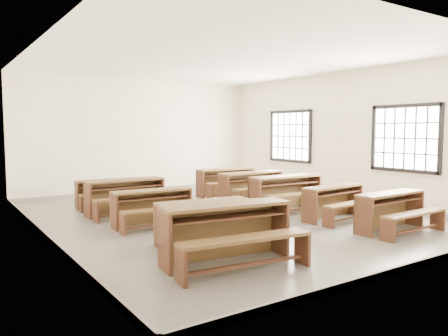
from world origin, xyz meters
TOP-DOWN VIEW (x-y plane):
  - room at (0.09, 0.00)m, footprint 8.50×8.50m
  - desk_set_0 at (-1.74, -2.68)m, footprint 1.87×1.13m
  - desk_set_1 at (-1.47, -1.64)m, footprint 1.58×0.95m
  - desk_set_2 at (-1.60, -0.02)m, footprint 1.52×0.83m
  - desk_set_3 at (-1.61, 1.31)m, footprint 1.67×0.89m
  - desk_set_4 at (-1.62, 2.44)m, footprint 1.46×0.85m
  - desk_set_5 at (1.72, -2.76)m, footprint 1.53×0.82m
  - desk_set_6 at (1.66, -1.49)m, footprint 1.55×0.90m
  - desk_set_7 at (1.48, -0.28)m, footprint 1.76×0.97m
  - desk_set_8 at (1.49, 1.00)m, footprint 1.69×0.91m
  - desk_set_9 at (1.64, 2.31)m, footprint 1.66×0.90m

SIDE VIEW (x-z plane):
  - desk_set_4 at x=-1.62m, z-range 0.05..0.68m
  - desk_set_6 at x=1.66m, z-range 0.06..0.73m
  - desk_set_2 at x=-1.60m, z-range 0.06..0.73m
  - desk_set_1 at x=-1.47m, z-range 0.06..0.73m
  - desk_set_5 at x=1.72m, z-range 0.06..0.74m
  - desk_set_9 at x=1.64m, z-range 0.06..0.80m
  - desk_set_3 at x=-1.61m, z-range 0.06..0.80m
  - desk_set_8 at x=1.49m, z-range 0.06..0.82m
  - desk_set_7 at x=1.48m, z-range 0.06..0.84m
  - desk_set_0 at x=-1.74m, z-range 0.07..0.86m
  - room at x=0.09m, z-range 0.54..3.74m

